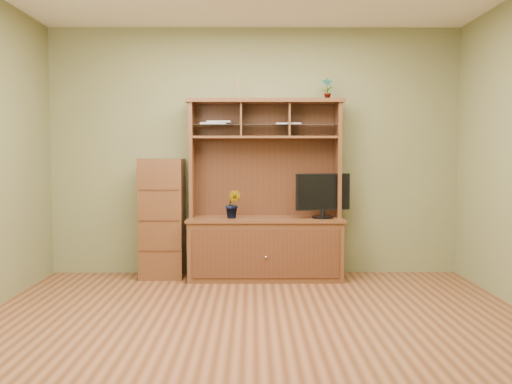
{
  "coord_description": "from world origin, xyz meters",
  "views": [
    {
      "loc": [
        -0.02,
        -4.3,
        1.31
      ],
      "look_at": [
        0.01,
        1.2,
        0.95
      ],
      "focal_mm": 40.0,
      "sensor_mm": 36.0,
      "label": 1
    }
  ],
  "objects": [
    {
      "name": "top_plant",
      "position": [
        0.77,
        1.8,
        2.02
      ],
      "size": [
        0.13,
        0.09,
        0.24
      ],
      "primitive_type": "imported",
      "rotation": [
        0.0,
        0.0,
        0.01
      ],
      "color": "#325E21",
      "rests_on": "media_hutch"
    },
    {
      "name": "reed_diffuser",
      "position": [
        -0.18,
        1.8,
        2.01
      ],
      "size": [
        0.06,
        0.06,
        0.28
      ],
      "color": "silver",
      "rests_on": "media_hutch"
    },
    {
      "name": "monitor",
      "position": [
        0.71,
        1.64,
        0.9
      ],
      "size": [
        0.58,
        0.23,
        0.47
      ],
      "rotation": [
        0.0,
        0.0,
        0.25
      ],
      "color": "black",
      "rests_on": "media_hutch"
    },
    {
      "name": "media_hutch",
      "position": [
        0.11,
        1.73,
        0.52
      ],
      "size": [
        1.66,
        0.61,
        1.9
      ],
      "color": "#4A2715",
      "rests_on": "room"
    },
    {
      "name": "side_cabinet",
      "position": [
        -0.99,
        1.78,
        0.64
      ],
      "size": [
        0.45,
        0.42,
        1.27
      ],
      "color": "#4A2715",
      "rests_on": "room"
    },
    {
      "name": "room",
      "position": [
        0.0,
        0.0,
        1.35
      ],
      "size": [
        4.54,
        4.04,
        2.74
      ],
      "color": "#562D18",
      "rests_on": "ground"
    },
    {
      "name": "orchid_plant",
      "position": [
        -0.23,
        1.65,
        0.8
      ],
      "size": [
        0.19,
        0.17,
        0.3
      ],
      "primitive_type": "imported",
      "rotation": [
        0.0,
        0.0,
        -0.28
      ],
      "color": "#21531C",
      "rests_on": "media_hutch"
    },
    {
      "name": "magazines",
      "position": [
        -0.16,
        1.8,
        1.65
      ],
      "size": [
        1.08,
        0.23,
        0.04
      ],
      "color": "#A3A4A8",
      "rests_on": "media_hutch"
    }
  ]
}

